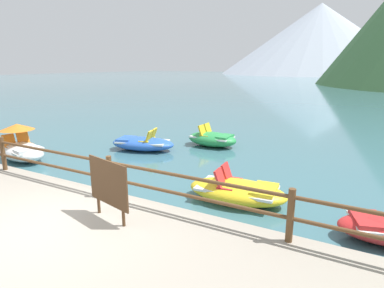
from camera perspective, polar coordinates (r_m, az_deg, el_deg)
The scene contains 8 objects.
ground_plane at distance 43.92m, azimuth 22.59°, elevation 8.56°, with size 200.00×200.00×0.00m, color #3D6B75.
dock_railing at distance 7.42m, azimuth -14.42°, elevation -4.87°, with size 23.92×0.12×0.95m.
sign_board at distance 6.30m, azimuth -14.57°, elevation -6.82°, with size 1.16×0.31×1.19m.
pedal_boat_1 at distance 13.38m, azimuth 3.61°, elevation 0.93°, with size 2.17×1.30×0.90m.
pedal_boat_2 at distance 12.89m, azimuth -8.77°, elevation 0.13°, with size 2.76×1.83×0.85m.
pedal_boat_3 at distance 12.94m, azimuth -28.04°, elevation -0.62°, with size 2.62×1.69×1.28m.
pedal_boat_4 at distance 8.11m, azimuth 8.06°, elevation -8.21°, with size 2.54×1.46×0.85m.
distant_peak at distance 125.40m, azimuth 21.59°, elevation 16.88°, with size 66.88×66.88×23.56m, color #A8B2C1.
Camera 1 is at (4.89, -3.52, 3.31)m, focal length 30.11 mm.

